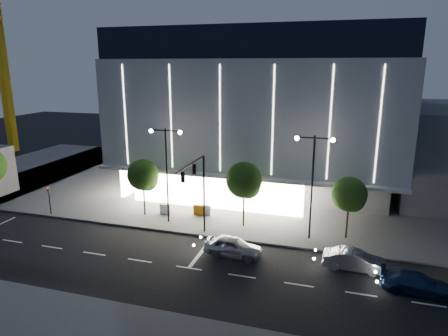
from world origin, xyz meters
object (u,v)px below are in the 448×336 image
tree_left (143,177)px  barrier_d (206,210)px  barrier_c (199,210)px  tree_mid (244,182)px  tower_crane (3,26)px  traffic_mast (198,183)px  car_lead (233,247)px  car_third (417,283)px  car_second (354,260)px  barrier_b (165,209)px  tree_right (350,196)px  street_lamp_east (313,172)px  barrier_a (166,208)px  ped_signal_far (49,197)px  street_lamp_west (166,162)px

tree_left → barrier_d: (5.79, 1.62, -3.38)m
barrier_c → tree_mid: bearing=-20.8°
tower_crane → tree_mid: tower_crane is taller
traffic_mast → barrier_d: bearing=102.6°
car_lead → car_third: 12.99m
car_second → barrier_b: 18.67m
barrier_b → car_third: bearing=-21.3°
car_third → barrier_d: (-17.65, 8.86, -0.01)m
tree_left → barrier_b: tree_left is taller
traffic_mast → barrier_d: 6.98m
car_lead → tree_right: bearing=-52.8°
tree_mid → traffic_mast: bearing=-129.4°
tower_crane → barrier_d: 49.28m
tower_crane → car_third: 67.82m
tower_crane → barrier_c: 48.82m
car_lead → barrier_d: (-4.76, 7.32, -0.12)m
tower_crane → tree_left: (34.95, -20.98, -16.47)m
tree_right → barrier_b: tree_right is taller
car_third → barrier_b: 23.01m
street_lamp_east → car_second: bearing=-49.8°
street_lamp_east → tree_right: (3.03, 1.02, -2.07)m
car_second → barrier_c: size_ratio=4.04×
tower_crane → tree_left: 43.96m
tree_right → barrier_a: (-17.23, 1.00, -3.23)m
tree_right → barrier_c: bearing=174.2°
barrier_a → barrier_b: size_ratio=1.00×
traffic_mast → tree_right: size_ratio=1.28×
car_lead → barrier_d: car_lead is taller
barrier_c → tree_right: bearing=-10.4°
traffic_mast → street_lamp_east: (9.00, 2.66, 0.93)m
car_lead → ped_signal_far: bearing=84.0°
car_third → barrier_a: 23.18m
car_lead → tree_mid: bearing=8.7°
traffic_mast → barrier_c: size_ratio=6.43×
barrier_c → barrier_d: same height
tree_right → barrier_d: tree_right is taller
street_lamp_east → barrier_a: (-14.20, 2.02, -5.31)m
street_lamp_east → barrier_a: bearing=171.9°
ped_signal_far → car_third: (32.47, -4.71, -1.23)m
street_lamp_west → barrier_d: 6.56m
barrier_c → barrier_d: bearing=13.0°
tree_mid → car_third: 15.70m
tree_right → barrier_b: size_ratio=5.01×
traffic_mast → street_lamp_west: (-4.00, 2.66, 0.93)m
car_second → car_third: 4.38m
street_lamp_east → barrier_c: street_lamp_east is taller
tower_crane → barrier_c: size_ratio=29.09×
traffic_mast → car_third: size_ratio=1.56×
traffic_mast → tree_left: 7.95m
tree_left → barrier_b: (1.84, 0.71, -3.38)m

